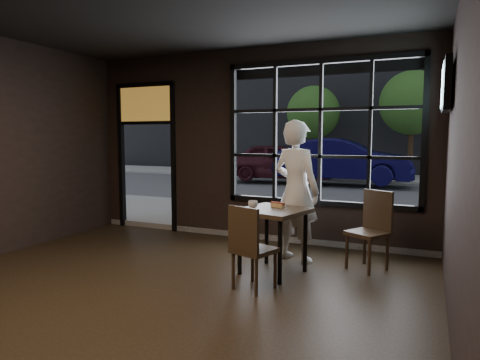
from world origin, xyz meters
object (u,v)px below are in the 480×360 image
at_px(man, 296,191).
at_px(navy_car, 343,161).
at_px(chair_near, 254,247).
at_px(cafe_table, 273,241).

relative_size(man, navy_car, 0.41).
bearing_deg(man, chair_near, 105.35).
relative_size(chair_near, navy_car, 0.20).
height_order(cafe_table, man, man).
xyz_separation_m(cafe_table, chair_near, (-0.00, -0.62, 0.07)).
xyz_separation_m(chair_near, man, (0.10, 1.30, 0.50)).
bearing_deg(man, navy_car, -63.56).
bearing_deg(cafe_table, man, 95.70).
bearing_deg(cafe_table, chair_near, -76.07).
relative_size(cafe_table, man, 0.43).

